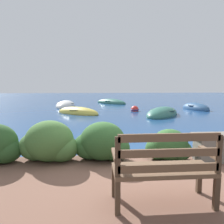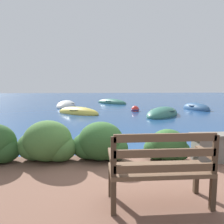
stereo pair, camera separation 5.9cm
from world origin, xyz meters
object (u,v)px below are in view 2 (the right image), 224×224
(rowboat_nearest, at_px, (163,114))
(rowboat_mid, at_px, (78,113))
(rowboat_far, at_px, (196,109))
(rowboat_outer, at_px, (66,106))
(rowboat_distant, at_px, (112,103))
(park_bench, at_px, (161,167))
(mooring_buoy, at_px, (135,110))

(rowboat_nearest, bearing_deg, rowboat_mid, -66.24)
(rowboat_far, height_order, rowboat_outer, rowboat_outer)
(rowboat_distant, bearing_deg, rowboat_mid, -62.24)
(park_bench, xyz_separation_m, rowboat_distant, (0.69, 17.05, -0.64))
(rowboat_distant, bearing_deg, rowboat_outer, -96.06)
(rowboat_far, xyz_separation_m, rowboat_distant, (-5.34, 5.30, -0.01))
(park_bench, bearing_deg, rowboat_nearest, 67.77)
(park_bench, distance_m, rowboat_outer, 14.66)
(rowboat_nearest, bearing_deg, park_bench, 19.70)
(rowboat_nearest, height_order, mooring_buoy, rowboat_nearest)
(rowboat_mid, distance_m, rowboat_outer, 4.29)
(rowboat_outer, bearing_deg, rowboat_mid, -157.91)
(rowboat_far, xyz_separation_m, mooring_buoy, (-4.28, -0.52, 0.02))
(rowboat_far, bearing_deg, rowboat_nearest, -63.19)
(rowboat_outer, relative_size, mooring_buoy, 5.87)
(rowboat_distant, relative_size, mooring_buoy, 5.85)
(mooring_buoy, bearing_deg, park_bench, -98.87)
(rowboat_far, distance_m, rowboat_distant, 7.53)
(rowboat_mid, relative_size, mooring_buoy, 5.27)
(rowboat_mid, bearing_deg, park_bench, 135.49)
(park_bench, height_order, rowboat_outer, park_bench)
(rowboat_far, bearing_deg, park_bench, -40.40)
(rowboat_outer, bearing_deg, rowboat_far, -100.55)
(rowboat_nearest, height_order, rowboat_distant, rowboat_nearest)
(rowboat_nearest, height_order, rowboat_outer, rowboat_outer)
(rowboat_far, distance_m, rowboat_outer, 9.40)
(park_bench, height_order, rowboat_mid, park_bench)
(mooring_buoy, bearing_deg, rowboat_distant, 100.37)
(mooring_buoy, bearing_deg, rowboat_outer, 146.85)
(park_bench, relative_size, mooring_buoy, 2.24)
(rowboat_far, relative_size, rowboat_outer, 0.81)
(park_bench, xyz_separation_m, rowboat_nearest, (2.88, 9.10, -0.63))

